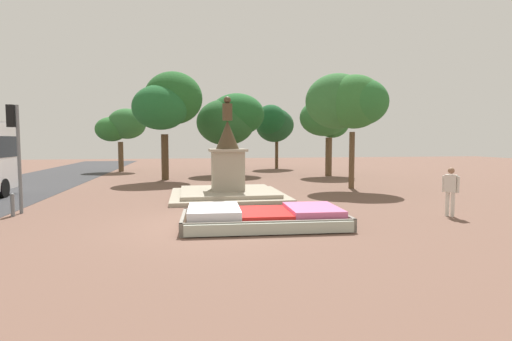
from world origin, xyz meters
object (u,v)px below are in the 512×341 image
traffic_light_mid_block (15,138)px  pedestrian_near_planter (451,188)px  statue_monument (228,178)px  kerb_bollard_north (13,204)px  flower_planter (263,218)px

traffic_light_mid_block → pedestrian_near_planter: size_ratio=2.28×
statue_monument → kerb_bollard_north: bearing=-155.8°
pedestrian_near_planter → flower_planter: bearing=-176.0°
flower_planter → statue_monument: (-0.43, 6.65, 0.62)m
kerb_bollard_north → statue_monument: bearing=24.2°
kerb_bollard_north → flower_planter: bearing=-20.2°
traffic_light_mid_block → pedestrian_near_planter: (15.20, -3.21, -1.75)m
traffic_light_mid_block → statue_monument: bearing=20.4°
statue_monument → traffic_light_mid_block: statue_monument is taller
statue_monument → pedestrian_near_planter: size_ratio=3.05×
pedestrian_near_planter → traffic_light_mid_block: bearing=168.1°
statue_monument → kerb_bollard_north: (-7.94, -3.57, -0.45)m
flower_planter → pedestrian_near_planter: bearing=4.0°
flower_planter → statue_monument: 6.70m
pedestrian_near_planter → kerb_bollard_north: size_ratio=2.07×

